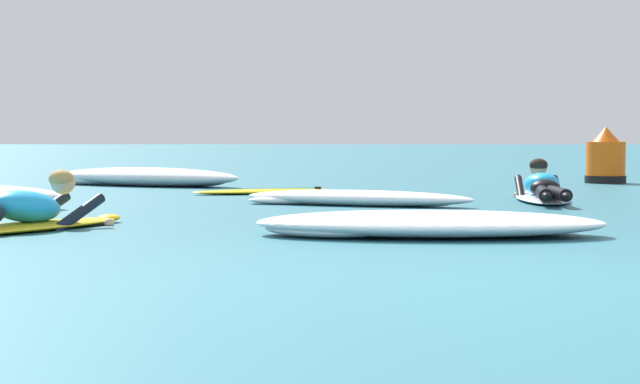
# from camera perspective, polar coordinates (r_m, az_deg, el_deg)

# --- Properties ---
(ground_plane) EXTENTS (120.00, 120.00, 0.00)m
(ground_plane) POSITION_cam_1_polar(r_m,az_deg,el_deg) (15.97, 4.14, 0.22)
(ground_plane) COLOR #2D6B7A
(surfer_near) EXTENTS (1.75, 2.46, 0.54)m
(surfer_near) POSITION_cam_1_polar(r_m,az_deg,el_deg) (9.15, -15.94, -1.17)
(surfer_near) COLOR yellow
(surfer_near) RESTS_ON ground
(surfer_far) EXTENTS (0.72, 2.61, 0.54)m
(surfer_far) POSITION_cam_1_polar(r_m,az_deg,el_deg) (13.00, 11.57, 0.10)
(surfer_far) COLOR silver
(surfer_far) RESTS_ON ground
(drifting_surfboard) EXTENTS (1.93, 1.08, 0.16)m
(drifting_surfboard) POSITION_cam_1_polar(r_m,az_deg,el_deg) (14.33, -2.94, 0.04)
(drifting_surfboard) COLOR yellow
(drifting_surfboard) RESTS_ON ground
(whitewater_mid_left) EXTENTS (2.75, 1.16, 0.20)m
(whitewater_mid_left) POSITION_cam_1_polar(r_m,az_deg,el_deg) (8.51, 5.78, -1.68)
(whitewater_mid_left) COLOR white
(whitewater_mid_left) RESTS_ON ground
(whitewater_mid_right) EXTENTS (2.65, 1.32, 0.17)m
(whitewater_mid_right) POSITION_cam_1_polar(r_m,az_deg,el_deg) (12.03, 2.00, -0.33)
(whitewater_mid_right) COLOR white
(whitewater_mid_right) RESTS_ON ground
(whitewater_back) EXTENTS (3.27, 2.13, 0.28)m
(whitewater_back) POSITION_cam_1_polar(r_m,az_deg,el_deg) (16.68, -9.05, 0.77)
(whitewater_back) COLOR white
(whitewater_back) RESTS_ON ground
(channel_marker_buoy) EXTENTS (0.65, 0.65, 0.90)m
(channel_marker_buoy) POSITION_cam_1_polar(r_m,az_deg,el_deg) (17.99, 14.70, 1.57)
(channel_marker_buoy) COLOR #EA5B0F
(channel_marker_buoy) RESTS_ON ground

